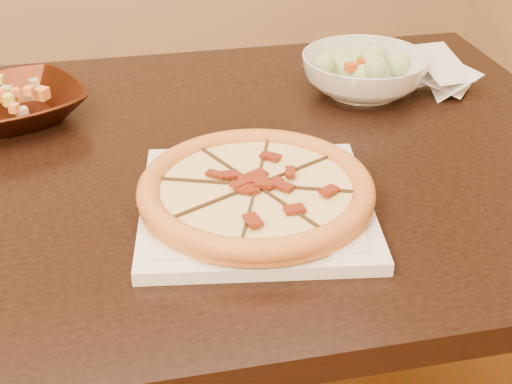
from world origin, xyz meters
TOP-DOWN VIEW (x-y plane):
  - dining_table at (0.19, -0.18)m, footprint 1.44×0.96m
  - plate at (0.30, -0.36)m, footprint 0.36×0.36m
  - pizza at (0.30, -0.36)m, footprint 0.31×0.31m
  - bronze_bowl at (-0.02, 0.02)m, footprint 0.28×0.28m
  - mixed_dish at (-0.02, 0.02)m, footprint 0.08×0.11m
  - salad_bowl at (0.59, -0.02)m, footprint 0.26×0.26m
  - salad at (0.59, -0.02)m, footprint 0.12×0.10m
  - cling_film at (0.72, -0.02)m, footprint 0.20×0.18m

SIDE VIEW (x-z plane):
  - dining_table at x=0.19m, z-range 0.27..1.02m
  - plate at x=0.30m, z-range 0.75..0.77m
  - cling_film at x=0.72m, z-range 0.75..0.80m
  - bronze_bowl at x=-0.02m, z-range 0.75..0.80m
  - pizza at x=0.30m, z-range 0.77..0.80m
  - salad_bowl at x=0.59m, z-range 0.75..0.82m
  - mixed_dish at x=-0.02m, z-range 0.80..0.83m
  - salad at x=0.59m, z-range 0.82..0.86m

